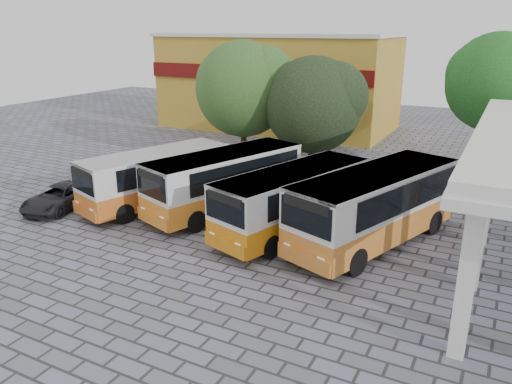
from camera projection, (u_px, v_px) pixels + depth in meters
The scene contains 10 objects.
ground at pixel (252, 262), 19.64m from camera, with size 90.00×90.00×0.00m, color #5C5D61.
shophouse_block at pixel (279, 81), 45.02m from camera, with size 20.40×10.40×8.30m.
bus_far_left at pixel (156, 175), 25.38m from camera, with size 4.77×8.34×2.82m.
bus_centre_left at pixel (225, 178), 24.48m from camera, with size 5.15×8.87×3.00m.
bus_centre_right at pixel (293, 197), 21.91m from camera, with size 4.74×8.58×2.91m.
bus_far_right at pixel (375, 203), 20.71m from camera, with size 5.46×9.41×3.18m.
tree_left at pixel (245, 86), 32.59m from camera, with size 6.59×6.27×8.07m.
tree_middle at pixel (315, 102), 30.88m from camera, with size 6.32×6.02×7.20m.
tree_right at pixel (499, 79), 28.33m from camera, with size 5.92×5.64×8.61m.
parked_car at pixel (60, 197), 25.24m from camera, with size 2.02×4.38×1.22m, color black.
Camera 1 is at (8.34, -15.68, 8.81)m, focal length 35.00 mm.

